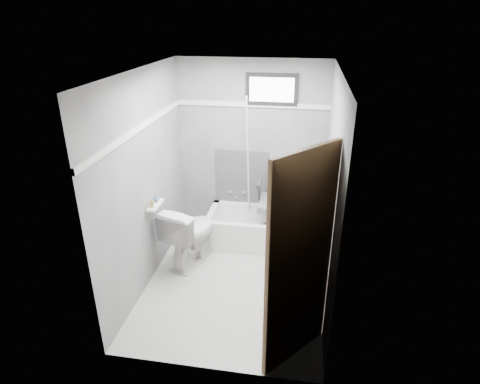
% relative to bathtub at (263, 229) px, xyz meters
% --- Properties ---
extents(floor, '(2.60, 2.60, 0.00)m').
position_rel_bathtub_xyz_m(floor, '(-0.22, -0.93, -0.21)').
color(floor, white).
rests_on(floor, ground).
extents(ceiling, '(2.60, 2.60, 0.00)m').
position_rel_bathtub_xyz_m(ceiling, '(-0.22, -0.93, 2.19)').
color(ceiling, silver).
rests_on(ceiling, floor).
extents(wall_back, '(2.00, 0.02, 2.40)m').
position_rel_bathtub_xyz_m(wall_back, '(-0.22, 0.37, 0.99)').
color(wall_back, slate).
rests_on(wall_back, floor).
extents(wall_front, '(2.00, 0.02, 2.40)m').
position_rel_bathtub_xyz_m(wall_front, '(-0.22, -2.23, 0.99)').
color(wall_front, slate).
rests_on(wall_front, floor).
extents(wall_left, '(0.02, 2.60, 2.40)m').
position_rel_bathtub_xyz_m(wall_left, '(-1.22, -0.93, 0.99)').
color(wall_left, slate).
rests_on(wall_left, floor).
extents(wall_right, '(0.02, 2.60, 2.40)m').
position_rel_bathtub_xyz_m(wall_right, '(0.78, -0.93, 0.99)').
color(wall_right, slate).
rests_on(wall_right, floor).
extents(bathtub, '(1.50, 0.70, 0.42)m').
position_rel_bathtub_xyz_m(bathtub, '(0.00, 0.00, 0.00)').
color(bathtub, white).
rests_on(bathtub, floor).
extents(office_chair, '(0.65, 0.65, 1.11)m').
position_rel_bathtub_xyz_m(office_chair, '(0.22, 0.03, 0.47)').
color(office_chair, slate).
rests_on(office_chair, bathtub).
extents(toilet, '(0.67, 0.90, 0.79)m').
position_rel_bathtub_xyz_m(toilet, '(-0.84, -0.60, 0.19)').
color(toilet, white).
rests_on(toilet, floor).
extents(door, '(0.78, 0.78, 2.00)m').
position_rel_bathtub_xyz_m(door, '(0.76, -2.21, 0.79)').
color(door, '#50361E').
rests_on(door, floor).
extents(window, '(0.66, 0.04, 0.40)m').
position_rel_bathtub_xyz_m(window, '(0.03, 0.36, 1.81)').
color(window, black).
rests_on(window, wall_back).
extents(backerboard, '(1.50, 0.02, 0.78)m').
position_rel_bathtub_xyz_m(backerboard, '(0.03, 0.36, 0.59)').
color(backerboard, '#4C4C4F').
rests_on(backerboard, wall_back).
extents(trim_back, '(2.00, 0.02, 0.06)m').
position_rel_bathtub_xyz_m(trim_back, '(-0.22, 0.36, 1.61)').
color(trim_back, white).
rests_on(trim_back, wall_back).
extents(trim_left, '(0.02, 2.60, 0.06)m').
position_rel_bathtub_xyz_m(trim_left, '(-1.21, -0.93, 1.61)').
color(trim_left, white).
rests_on(trim_left, wall_left).
extents(pole, '(0.02, 0.41, 1.92)m').
position_rel_bathtub_xyz_m(pole, '(-0.23, 0.13, 0.84)').
color(pole, silver).
rests_on(pole, bathtub).
extents(shelf, '(0.10, 0.32, 0.02)m').
position_rel_bathtub_xyz_m(shelf, '(-1.15, -0.88, 0.69)').
color(shelf, white).
rests_on(shelf, wall_left).
extents(soap_bottle_a, '(0.05, 0.05, 0.10)m').
position_rel_bathtub_xyz_m(soap_bottle_a, '(-1.16, -0.96, 0.76)').
color(soap_bottle_a, '#A08A50').
rests_on(soap_bottle_a, shelf).
extents(soap_bottle_b, '(0.09, 0.09, 0.09)m').
position_rel_bathtub_xyz_m(soap_bottle_b, '(-1.16, -0.82, 0.75)').
color(soap_bottle_b, slate).
rests_on(soap_bottle_b, shelf).
extents(faucet, '(0.26, 0.10, 0.16)m').
position_rel_bathtub_xyz_m(faucet, '(-0.42, 0.34, 0.34)').
color(faucet, silver).
rests_on(faucet, wall_back).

